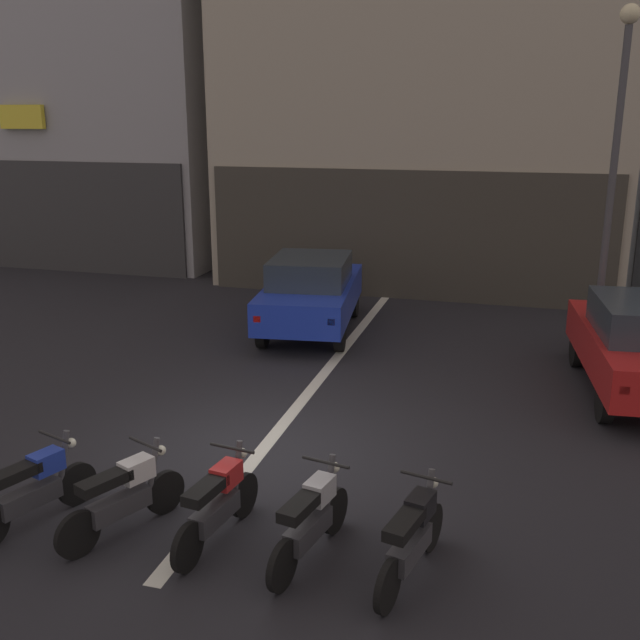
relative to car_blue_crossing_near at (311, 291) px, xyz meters
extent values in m
plane|color=#232328|center=(0.97, -5.85, -0.89)|extent=(120.00, 120.00, 0.00)
cube|color=silver|center=(0.97, 0.15, -0.88)|extent=(0.20, 18.00, 0.01)
cube|color=#373739|center=(-10.08, 4.06, 0.71)|extent=(10.35, 0.10, 3.20)
cube|color=yellow|center=(-9.77, 3.99, 3.55)|extent=(1.41, 0.16, 0.67)
cube|color=#B2A893|center=(1.40, 7.83, 6.07)|extent=(10.46, 8.73, 13.90)
cube|color=#3E3A33|center=(1.40, 3.42, 0.71)|extent=(10.04, 0.10, 3.20)
cylinder|color=black|center=(-0.94, 1.23, -0.57)|extent=(0.26, 0.66, 0.64)
cylinder|color=black|center=(0.60, 1.42, -0.57)|extent=(0.26, 0.66, 0.64)
cylinder|color=black|center=(-0.61, -1.35, -0.57)|extent=(0.26, 0.66, 0.64)
cylinder|color=black|center=(0.93, -1.15, -0.57)|extent=(0.26, 0.66, 0.64)
cube|color=#1E38BF|center=(0.00, 0.04, -0.14)|extent=(2.26, 4.29, 0.66)
cube|color=#2D3842|center=(0.01, -0.11, 0.47)|extent=(1.78, 2.15, 0.56)
cube|color=red|center=(-0.45, -2.05, -0.09)|extent=(0.15, 0.08, 0.12)
cube|color=red|center=(0.95, -1.88, -0.09)|extent=(0.15, 0.08, 0.12)
cylinder|color=black|center=(5.35, -0.80, -0.57)|extent=(0.24, 0.65, 0.64)
cylinder|color=black|center=(5.61, -3.39, -0.57)|extent=(0.24, 0.65, 0.64)
cube|color=red|center=(5.75, -4.10, -0.09)|extent=(0.15, 0.07, 0.12)
cylinder|color=black|center=(3.62, 5.43, -0.57)|extent=(0.18, 0.64, 0.64)
cylinder|color=black|center=(2.07, 5.44, -0.57)|extent=(0.18, 0.64, 0.64)
cylinder|color=black|center=(3.64, 8.03, -0.57)|extent=(0.18, 0.64, 0.64)
cylinder|color=black|center=(2.09, 8.04, -0.57)|extent=(0.18, 0.64, 0.64)
cube|color=black|center=(2.86, 6.73, -0.14)|extent=(1.79, 4.11, 0.66)
cube|color=#2D3842|center=(2.86, 6.88, 0.47)|extent=(1.56, 1.98, 0.56)
cube|color=red|center=(3.58, 8.75, -0.09)|extent=(0.14, 0.06, 0.12)
cube|color=red|center=(2.17, 8.76, -0.09)|extent=(0.14, 0.06, 0.12)
cylinder|color=#47474C|center=(5.79, 0.63, 2.14)|extent=(0.14, 0.14, 6.05)
sphere|color=beige|center=(5.79, 0.63, 5.34)|extent=(0.36, 0.36, 0.36)
cylinder|color=black|center=(-0.64, -7.65, -0.63)|extent=(0.24, 0.51, 0.52)
cube|color=#38383D|center=(-0.85, -8.24, -0.52)|extent=(0.43, 0.76, 0.22)
cube|color=black|center=(-0.90, -8.39, -0.17)|extent=(0.40, 0.64, 0.12)
cube|color=#233DB7|center=(-0.77, -8.00, -0.19)|extent=(0.33, 0.41, 0.24)
cylinder|color=#4C4C51|center=(-0.69, -7.79, -0.25)|extent=(0.14, 0.25, 0.70)
cylinder|color=black|center=(-0.72, -7.87, 0.07)|extent=(0.53, 0.21, 0.04)
sphere|color=silver|center=(-0.65, -7.67, -0.09)|extent=(0.12, 0.12, 0.12)
cylinder|color=black|center=(0.46, -7.54, -0.63)|extent=(0.27, 0.50, 0.52)
cylinder|color=black|center=(-0.01, -8.59, -0.63)|extent=(0.27, 0.50, 0.52)
cube|color=#38383D|center=(0.21, -8.11, -0.52)|extent=(0.48, 0.75, 0.22)
cube|color=black|center=(0.14, -8.26, -0.17)|extent=(0.44, 0.64, 0.12)
cube|color=silver|center=(0.31, -7.88, -0.19)|extent=(0.35, 0.42, 0.24)
cylinder|color=#4C4C51|center=(0.40, -7.68, -0.25)|extent=(0.16, 0.25, 0.70)
cylinder|color=black|center=(0.36, -7.75, 0.07)|extent=(0.52, 0.25, 0.04)
sphere|color=silver|center=(0.45, -7.56, -0.09)|extent=(0.12, 0.12, 0.12)
cylinder|color=black|center=(1.37, -7.36, -0.63)|extent=(0.14, 0.52, 0.52)
cylinder|color=black|center=(1.20, -8.49, -0.63)|extent=(0.14, 0.52, 0.52)
cube|color=#38383D|center=(1.28, -7.97, -0.52)|extent=(0.30, 0.76, 0.22)
cube|color=black|center=(1.26, -8.13, -0.17)|extent=(0.30, 0.63, 0.12)
cube|color=red|center=(1.32, -7.72, -0.19)|extent=(0.27, 0.39, 0.24)
cylinder|color=#4C4C51|center=(1.35, -7.50, -0.25)|extent=(0.10, 0.24, 0.70)
cylinder|color=black|center=(1.34, -7.58, 0.07)|extent=(0.55, 0.12, 0.04)
sphere|color=silver|center=(1.37, -7.38, -0.09)|extent=(0.12, 0.12, 0.12)
cylinder|color=black|center=(2.46, -7.40, -0.63)|extent=(0.17, 0.52, 0.52)
cylinder|color=black|center=(2.23, -8.53, -0.63)|extent=(0.17, 0.52, 0.52)
cube|color=#38383D|center=(2.33, -8.01, -0.52)|extent=(0.35, 0.76, 0.22)
cube|color=black|center=(2.30, -8.17, -0.17)|extent=(0.34, 0.63, 0.12)
cube|color=#B2B5BA|center=(2.39, -7.76, -0.19)|extent=(0.29, 0.40, 0.24)
cylinder|color=#4C4C51|center=(2.43, -7.55, -0.25)|extent=(0.12, 0.25, 0.70)
cylinder|color=black|center=(2.41, -7.63, 0.07)|extent=(0.55, 0.15, 0.04)
sphere|color=silver|center=(2.46, -7.42, -0.09)|extent=(0.12, 0.12, 0.12)
cylinder|color=black|center=(3.53, -7.45, -0.63)|extent=(0.19, 0.52, 0.52)
cylinder|color=black|center=(3.27, -8.57, -0.63)|extent=(0.19, 0.52, 0.52)
cube|color=#38383D|center=(3.39, -8.05, -0.52)|extent=(0.36, 0.76, 0.22)
cube|color=black|center=(3.36, -8.21, -0.17)|extent=(0.35, 0.63, 0.12)
cube|color=black|center=(3.45, -7.80, -0.19)|extent=(0.30, 0.40, 0.24)
cylinder|color=#4C4C51|center=(3.50, -7.59, -0.25)|extent=(0.12, 0.25, 0.70)
cylinder|color=black|center=(3.48, -7.67, 0.07)|extent=(0.54, 0.16, 0.04)
sphere|color=silver|center=(3.53, -7.47, -0.09)|extent=(0.12, 0.12, 0.12)
camera|label=1|loc=(4.25, -14.32, 3.60)|focal=40.70mm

